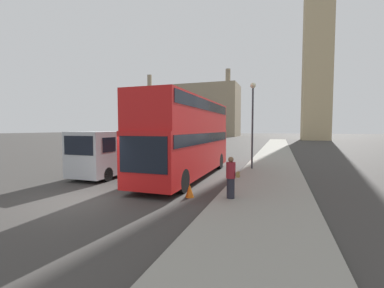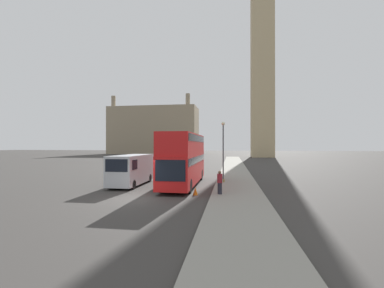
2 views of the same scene
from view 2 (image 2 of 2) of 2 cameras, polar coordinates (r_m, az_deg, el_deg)
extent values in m
plane|color=#383533|center=(17.70, -12.84, -11.76)|extent=(300.00, 300.00, 0.00)
cube|color=gray|center=(16.51, 10.32, -12.34)|extent=(3.63, 120.00, 0.15)
cube|color=tan|center=(81.35, 15.33, 15.62)|extent=(6.31, 6.31, 51.51)
cube|color=gray|center=(105.69, -8.40, 2.94)|extent=(34.98, 13.65, 18.78)
cylinder|color=gray|center=(106.95, -17.06, 9.08)|extent=(1.64, 1.64, 4.13)
cylinder|color=gray|center=(97.97, -0.94, 9.94)|extent=(1.64, 1.64, 4.13)
cube|color=red|center=(22.60, -1.78, -5.38)|extent=(2.40, 10.34, 2.43)
cube|color=red|center=(22.51, -1.78, -0.06)|extent=(2.40, 10.14, 1.76)
cube|color=black|center=(22.54, -1.78, -3.37)|extent=(2.44, 9.93, 0.55)
cube|color=black|center=(22.52, -1.78, 1.22)|extent=(2.44, 9.72, 0.55)
cube|color=black|center=(17.52, -4.87, -5.91)|extent=(2.11, 0.03, 1.46)
cylinder|color=black|center=(19.40, -6.30, -9.13)|extent=(0.67, 1.07, 1.07)
cylinder|color=black|center=(19.03, -1.19, -9.31)|extent=(0.67, 1.07, 1.07)
cylinder|color=black|center=(26.40, -2.21, -6.76)|extent=(0.67, 1.07, 1.07)
cylinder|color=black|center=(26.13, 1.55, -6.83)|extent=(0.67, 1.07, 1.07)
cube|color=#B2B7BC|center=(23.33, -13.28, -5.41)|extent=(2.13, 6.06, 2.45)
cube|color=black|center=(20.50, -16.47, -4.61)|extent=(1.81, 0.02, 0.98)
cube|color=black|center=(21.47, -15.25, -4.41)|extent=(2.16, 1.09, 0.78)
cylinder|color=black|center=(21.90, -17.28, -8.51)|extent=(0.53, 0.76, 0.76)
cylinder|color=black|center=(21.26, -13.37, -8.77)|extent=(0.53, 0.76, 0.76)
cylinder|color=black|center=(25.63, -13.22, -7.30)|extent=(0.53, 0.76, 0.76)
cylinder|color=black|center=(25.09, -9.81, -7.46)|extent=(0.53, 0.76, 0.76)
cylinder|color=#23232D|center=(18.09, 6.18, -9.77)|extent=(0.30, 0.30, 0.78)
cylinder|color=maroon|center=(17.98, 6.18, -7.58)|extent=(0.36, 0.36, 0.62)
sphere|color=brown|center=(17.94, 6.18, -6.28)|extent=(0.21, 0.21, 0.21)
cube|color=olive|center=(17.99, 7.08, -8.07)|extent=(0.12, 0.24, 0.20)
cylinder|color=#38383D|center=(25.63, 6.94, -1.84)|extent=(0.12, 0.12, 5.34)
sphere|color=beige|center=(25.71, 6.94, 4.52)|extent=(0.36, 0.36, 0.36)
cube|color=silver|center=(50.94, -1.96, -3.56)|extent=(1.73, 4.39, 0.83)
cube|color=black|center=(51.01, -1.94, -2.80)|extent=(1.55, 2.11, 0.52)
cylinder|color=black|center=(49.71, -3.02, -3.92)|extent=(0.38, 0.69, 0.69)
cylinder|color=black|center=(49.45, -1.49, -3.94)|extent=(0.38, 0.69, 0.69)
cylinder|color=black|center=(52.45, -2.40, -3.73)|extent=(0.38, 0.69, 0.69)
cylinder|color=black|center=(52.21, -0.95, -3.74)|extent=(0.38, 0.69, 0.69)
cone|color=orange|center=(18.43, 0.75, -10.43)|extent=(0.36, 0.36, 0.55)
camera|label=1|loc=(8.23, 15.60, -5.17)|focal=24.00mm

